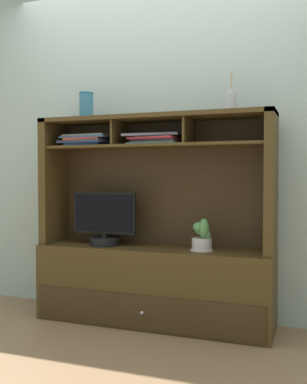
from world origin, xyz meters
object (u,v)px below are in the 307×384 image
(magazine_stack_centre, at_px, (155,139))
(ceramic_vase, at_px, (86,106))
(potted_orchid, at_px, (202,237))
(tv_monitor, at_px, (105,223))
(diffuser_bottle, at_px, (231,102))
(media_console, at_px, (154,261))
(magazine_stack_left, at_px, (87,140))

(magazine_stack_centre, xyz_separation_m, ceramic_vase, (-0.56, 0.03, 0.27))
(potted_orchid, bearing_deg, tv_monitor, -179.42)
(potted_orchid, xyz_separation_m, ceramic_vase, (-0.91, 0.06, 0.94))
(ceramic_vase, bearing_deg, diffuser_bottle, -1.30)
(magazine_stack_centre, bearing_deg, media_console, 136.33)
(media_console, height_order, magazine_stack_centre, media_console)
(magazine_stack_centre, bearing_deg, magazine_stack_left, -177.61)
(media_console, xyz_separation_m, potted_orchid, (0.36, -0.04, 0.20))
(magazine_stack_centre, bearing_deg, potted_orchid, -4.51)
(tv_monitor, height_order, potted_orchid, tv_monitor)
(tv_monitor, relative_size, magazine_stack_centre, 1.18)
(tv_monitor, height_order, magazine_stack_centre, magazine_stack_centre)
(potted_orchid, bearing_deg, ceramic_vase, 176.23)
(diffuser_bottle, xyz_separation_m, ceramic_vase, (-1.09, 0.02, 0.04))
(tv_monitor, xyz_separation_m, potted_orchid, (0.73, 0.01, -0.07))
(tv_monitor, relative_size, magazine_stack_left, 1.23)
(tv_monitor, relative_size, potted_orchid, 2.20)
(potted_orchid, relative_size, ceramic_vase, 1.08)
(magazine_stack_left, bearing_deg, ceramic_vase, 120.27)
(media_console, height_order, diffuser_bottle, diffuser_bottle)
(ceramic_vase, bearing_deg, potted_orchid, -3.77)
(media_console, height_order, tv_monitor, media_console)
(magazine_stack_left, bearing_deg, diffuser_bottle, 1.61)
(potted_orchid, distance_m, magazine_stack_centre, 0.76)
(magazine_stack_left, relative_size, ceramic_vase, 1.93)
(tv_monitor, bearing_deg, magazine_stack_left, 175.18)
(magazine_stack_left, relative_size, magazine_stack_centre, 0.96)
(media_console, xyz_separation_m, magazine_stack_left, (-0.51, -0.04, 0.87))
(potted_orchid, bearing_deg, media_console, 173.48)
(ceramic_vase, bearing_deg, magazine_stack_left, -59.73)
(media_console, height_order, ceramic_vase, ceramic_vase)
(media_console, distance_m, tv_monitor, 0.45)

